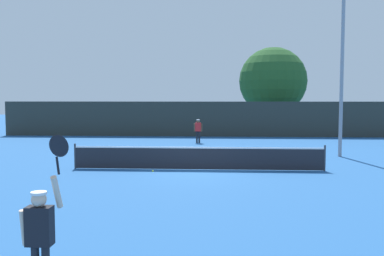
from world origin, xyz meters
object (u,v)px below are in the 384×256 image
(player_serving, at_px, (41,227))
(player_receiving, at_px, (198,129))
(tennis_ball, at_px, (153,171))
(light_pole, at_px, (342,61))
(parked_car_near, at_px, (123,121))
(large_tree, at_px, (273,81))

(player_serving, distance_m, player_receiving, 21.90)
(player_receiving, bearing_deg, player_serving, 86.39)
(tennis_ball, bearing_deg, light_pole, 29.53)
(player_serving, distance_m, light_pole, 18.48)
(tennis_ball, relative_size, parked_car_near, 0.02)
(player_receiving, height_order, parked_car_near, parked_car_near)
(player_serving, xyz_separation_m, tennis_ball, (0.03, 10.61, -1.02))
(light_pole, bearing_deg, tennis_ball, -150.47)
(light_pole, height_order, parked_car_near, light_pole)
(parked_car_near, bearing_deg, player_serving, -71.79)
(tennis_ball, xyz_separation_m, light_pole, (8.96, 5.07, 4.89))
(tennis_ball, bearing_deg, player_receiving, 83.18)
(player_serving, relative_size, light_pole, 0.28)
(light_pole, xyz_separation_m, parked_car_near, (-15.60, 18.69, -4.14))
(player_receiving, bearing_deg, large_tree, -121.28)
(tennis_ball, distance_m, light_pole, 11.39)
(light_pole, relative_size, parked_car_near, 1.97)
(large_tree, relative_size, parked_car_near, 1.74)
(player_serving, bearing_deg, large_tree, 76.51)
(light_pole, bearing_deg, parked_car_near, 129.85)
(player_serving, bearing_deg, player_receiving, 86.39)
(tennis_ball, bearing_deg, parked_car_near, 105.62)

